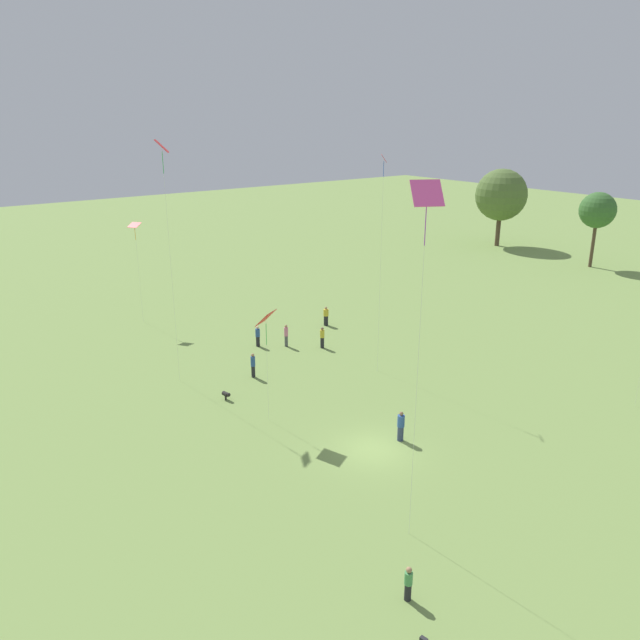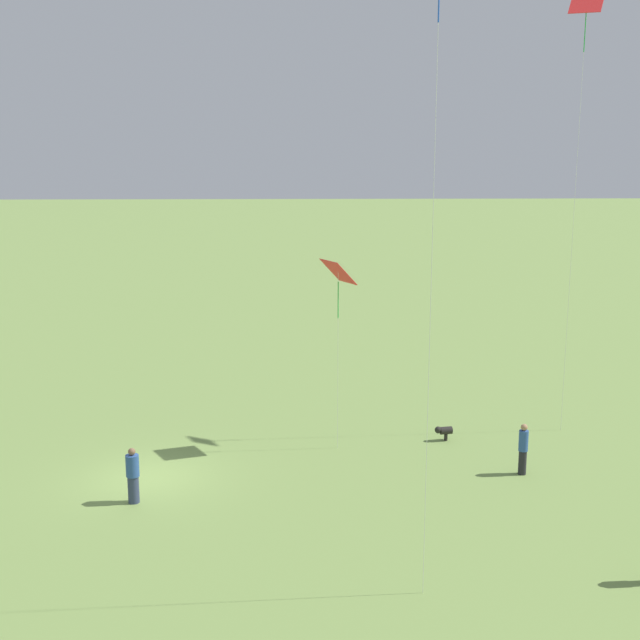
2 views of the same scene
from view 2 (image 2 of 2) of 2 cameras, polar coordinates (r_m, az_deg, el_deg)
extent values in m
plane|color=#7A994C|center=(32.22, -10.88, -9.94)|extent=(240.00, 240.00, 0.00)
cylinder|color=#232328|center=(32.69, 12.83, -8.88)|extent=(0.39, 0.39, 0.88)
cylinder|color=#2D5193|center=(32.41, 12.89, -7.54)|extent=(0.46, 0.46, 0.75)
sphere|color=#A87A56|center=(32.25, 12.94, -6.71)|extent=(0.24, 0.24, 0.24)
cylinder|color=#333D5B|center=(30.26, -11.85, -10.56)|extent=(0.51, 0.51, 0.92)
cylinder|color=#2D5193|center=(29.96, -11.92, -9.11)|extent=(0.60, 0.60, 0.73)
sphere|color=brown|center=(29.79, -11.96, -8.25)|extent=(0.24, 0.24, 0.24)
cube|color=red|center=(32.72, 1.18, 3.10)|extent=(1.39, 1.52, 0.90)
cylinder|color=green|center=(32.91, 1.17, 1.29)|extent=(0.04, 0.04, 1.36)
cylinder|color=silver|center=(33.45, 1.15, -2.69)|extent=(0.01, 0.01, 6.84)
cube|color=red|center=(35.99, 16.71, 18.90)|extent=(1.43, 1.29, 0.84)
cylinder|color=green|center=(35.88, 16.60, 17.24)|extent=(0.04, 0.04, 1.40)
cylinder|color=silver|center=(35.93, 15.89, 5.74)|extent=(0.01, 0.01, 16.51)
cylinder|color=silver|center=(22.07, 7.10, 1.02)|extent=(0.01, 0.01, 15.62)
cylinder|color=black|center=(35.47, 8.07, -7.01)|extent=(0.51, 0.38, 0.30)
sphere|color=black|center=(35.35, 7.57, -6.99)|extent=(0.27, 0.27, 0.27)
cylinder|color=black|center=(35.57, 8.05, -7.44)|extent=(0.14, 0.14, 0.26)
camera|label=1|loc=(59.02, -32.23, 16.82)|focal=35.00mm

